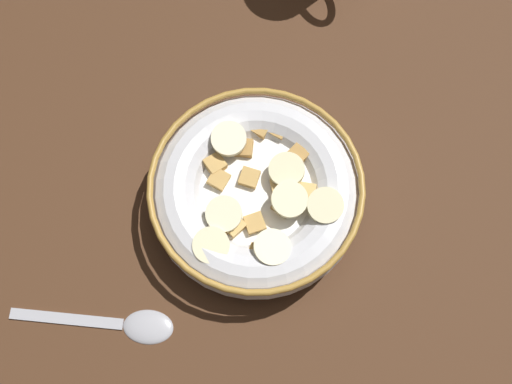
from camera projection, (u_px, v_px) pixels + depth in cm
name	position (u px, v px, depth cm)	size (l,w,h in cm)	color
ground_plane	(256.00, 205.00, 60.28)	(101.59, 101.59, 2.00)	#472B19
cereal_bowl	(256.00, 193.00, 56.73)	(19.66, 19.66, 5.77)	silver
spoon	(127.00, 325.00, 55.39)	(10.17, 13.53, 0.80)	#A5A5AD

